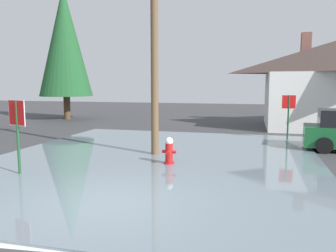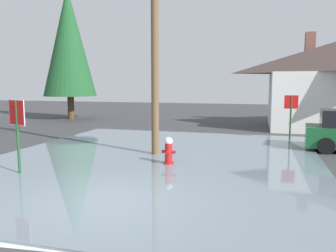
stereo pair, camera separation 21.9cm
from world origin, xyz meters
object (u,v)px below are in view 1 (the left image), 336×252
Objects in this scene: stop_sign_near at (17,122)px; pine_tree_mid_left at (65,42)px; fire_hydrant at (169,151)px; stop_sign_far at (289,108)px; utility_pole at (154,31)px.

pine_tree_mid_left is (-7.33, 14.81, 4.20)m from stop_sign_near.
fire_hydrant is 0.43× the size of stop_sign_far.
stop_sign_near is 0.25× the size of utility_pole.
utility_pole is at bearing 123.45° from fire_hydrant.
utility_pole reaches higher than fire_hydrant.
stop_sign_far is 0.22× the size of pine_tree_mid_left.
fire_hydrant is 0.11× the size of utility_pole.
fire_hydrant is 4.45m from utility_pole.
stop_sign_far reaches higher than fire_hydrant.
stop_sign_far is (4.22, 6.24, 1.08)m from fire_hydrant.
fire_hydrant is at bearing -124.06° from stop_sign_far.
pine_tree_mid_left is (-15.50, 6.20, 4.26)m from stop_sign_far.
utility_pole reaches higher than stop_sign_near.
stop_sign_far is 17.23m from pine_tree_mid_left.
pine_tree_mid_left is at bearing 116.32° from stop_sign_near.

